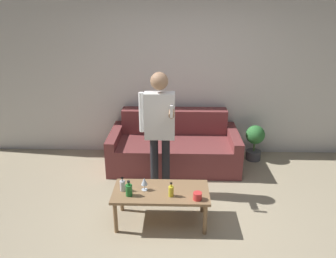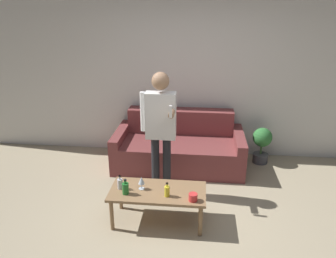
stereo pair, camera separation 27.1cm
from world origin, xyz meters
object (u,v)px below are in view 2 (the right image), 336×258
bottle_orange (167,191)px  person_standing_front (160,124)px  coffee_table (158,194)px  couch (179,147)px

bottle_orange → person_standing_front: 0.89m
coffee_table → person_standing_front: size_ratio=0.67×
couch → person_standing_front: person_standing_front is taller
couch → bottle_orange: couch is taller
coffee_table → person_standing_front: 0.86m
couch → coffee_table: 1.46m
couch → coffee_table: bearing=-95.1°
person_standing_front → bottle_orange: bearing=-77.6°
coffee_table → person_standing_front: (-0.05, 0.63, 0.59)m
person_standing_front → couch: bearing=78.1°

